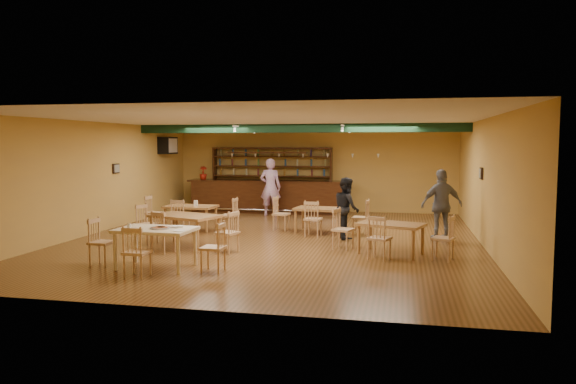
% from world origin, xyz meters
% --- Properties ---
extents(floor, '(12.00, 12.00, 0.00)m').
position_xyz_m(floor, '(0.00, 0.00, 0.00)').
color(floor, '#553818').
rests_on(floor, ground).
extents(ceiling_beam, '(10.00, 0.30, 0.25)m').
position_xyz_m(ceiling_beam, '(0.00, 2.80, 2.87)').
color(ceiling_beam, black).
rests_on(ceiling_beam, ceiling).
extents(track_rail_left, '(0.05, 2.50, 0.05)m').
position_xyz_m(track_rail_left, '(-1.80, 3.40, 2.94)').
color(track_rail_left, silver).
rests_on(track_rail_left, ceiling).
extents(track_rail_right, '(0.05, 2.50, 0.05)m').
position_xyz_m(track_rail_right, '(1.40, 3.40, 2.94)').
color(track_rail_right, silver).
rests_on(track_rail_right, ceiling).
extents(ac_unit, '(0.34, 0.70, 0.48)m').
position_xyz_m(ac_unit, '(-4.80, 4.20, 2.35)').
color(ac_unit, silver).
rests_on(ac_unit, wall_left).
extents(picture_left, '(0.04, 0.34, 0.28)m').
position_xyz_m(picture_left, '(-4.97, 1.00, 1.70)').
color(picture_left, black).
rests_on(picture_left, wall_left).
extents(picture_right, '(0.04, 0.34, 0.28)m').
position_xyz_m(picture_right, '(4.97, 0.50, 1.70)').
color(picture_right, black).
rests_on(picture_right, wall_right).
extents(bar_counter, '(5.65, 0.85, 1.13)m').
position_xyz_m(bar_counter, '(-1.51, 5.15, 0.56)').
color(bar_counter, black).
rests_on(bar_counter, ground).
extents(back_bar_hutch, '(4.37, 0.40, 2.28)m').
position_xyz_m(back_bar_hutch, '(-1.51, 5.78, 1.14)').
color(back_bar_hutch, black).
rests_on(back_bar_hutch, ground).
extents(poinsettia, '(0.34, 0.34, 0.48)m').
position_xyz_m(poinsettia, '(-3.89, 5.15, 1.37)').
color(poinsettia, '#B72010').
rests_on(poinsettia, bar_counter).
extents(dining_table_a, '(1.42, 0.89, 0.69)m').
position_xyz_m(dining_table_a, '(-2.66, 0.89, 0.35)').
color(dining_table_a, '#996236').
rests_on(dining_table_a, ground).
extents(dining_table_b, '(1.44, 0.98, 0.68)m').
position_xyz_m(dining_table_b, '(0.93, 1.27, 0.34)').
color(dining_table_b, '#996236').
rests_on(dining_table_b, ground).
extents(dining_table_c, '(1.75, 1.37, 0.77)m').
position_xyz_m(dining_table_c, '(-1.82, -1.55, 0.38)').
color(dining_table_c, '#996236').
rests_on(dining_table_c, ground).
extents(dining_table_d, '(1.57, 1.23, 0.69)m').
position_xyz_m(dining_table_d, '(2.88, -1.35, 0.34)').
color(dining_table_d, '#996236').
rests_on(dining_table_d, ground).
extents(near_table, '(1.49, 0.99, 0.78)m').
position_xyz_m(near_table, '(-1.56, -3.64, 0.39)').
color(near_table, beige).
rests_on(near_table, ground).
extents(pizza_tray, '(0.48, 0.48, 0.01)m').
position_xyz_m(pizza_tray, '(-1.45, -3.64, 0.79)').
color(pizza_tray, silver).
rests_on(pizza_tray, near_table).
extents(parmesan_shaker, '(0.08, 0.08, 0.11)m').
position_xyz_m(parmesan_shaker, '(-2.03, -3.80, 0.84)').
color(parmesan_shaker, '#EAE5C6').
rests_on(parmesan_shaker, near_table).
extents(napkin_stack, '(0.24, 0.21, 0.03)m').
position_xyz_m(napkin_stack, '(-1.19, -3.43, 0.80)').
color(napkin_stack, white).
rests_on(napkin_stack, near_table).
extents(pizza_server, '(0.33, 0.11, 0.00)m').
position_xyz_m(pizza_server, '(-1.29, -3.59, 0.80)').
color(pizza_server, silver).
rests_on(pizza_server, pizza_tray).
extents(side_plate, '(0.23, 0.23, 0.01)m').
position_xyz_m(side_plate, '(-0.98, -3.85, 0.79)').
color(side_plate, white).
rests_on(side_plate, near_table).
extents(patron_bar, '(0.72, 0.49, 1.93)m').
position_xyz_m(patron_bar, '(-1.21, 4.33, 0.96)').
color(patron_bar, '#A655B8').
rests_on(patron_bar, ground).
extents(patron_right_a, '(0.82, 0.92, 1.57)m').
position_xyz_m(patron_right_a, '(1.73, 0.47, 0.78)').
color(patron_right_a, black).
rests_on(patron_right_a, ground).
extents(patron_right_b, '(1.13, 0.75, 1.79)m').
position_xyz_m(patron_right_b, '(4.08, 0.65, 0.89)').
color(patron_right_b, slate).
rests_on(patron_right_b, ground).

